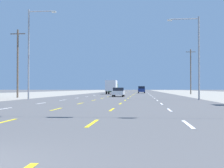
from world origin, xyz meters
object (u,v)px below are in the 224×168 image
object	(u,v)px
sedan_center_turn_nearest	(118,92)
streetlight_left_row_0	(31,48)
sedan_far_left_far	(114,90)
hatchback_far_left_midfar	(111,90)
suv_inner_right_mid	(142,90)
streetlight_right_row_0	(196,52)
box_truck_inner_left_near	(112,86)

from	to	relation	value
sedan_center_turn_nearest	streetlight_left_row_0	xyz separation A→B (m)	(-9.69, -13.18, 5.44)
sedan_far_left_far	streetlight_left_row_0	distance (m)	80.38
hatchback_far_left_midfar	streetlight_left_row_0	bearing A→B (deg)	-92.14
sedan_center_turn_nearest	sedan_far_left_far	bearing A→B (deg)	95.73
suv_inner_right_mid	hatchback_far_left_midfar	xyz separation A→B (m)	(-10.68, 19.28, -0.24)
sedan_center_turn_nearest	streetlight_left_row_0	size ratio (longest dim) A/B	0.41
sedan_center_turn_nearest	streetlight_right_row_0	xyz separation A→B (m)	(9.97, -13.18, 4.79)
sedan_center_turn_nearest	box_truck_inner_left_near	distance (m)	23.31
suv_inner_right_mid	box_truck_inner_left_near	bearing A→B (deg)	-114.33
sedan_far_left_far	streetlight_left_row_0	world-z (taller)	streetlight_left_row_0
suv_inner_right_mid	streetlight_right_row_0	xyz separation A→B (m)	(6.33, -51.67, 4.51)
hatchback_far_left_midfar	streetlight_right_row_0	size ratio (longest dim) A/B	0.40
sedan_center_turn_nearest	hatchback_far_left_midfar	size ratio (longest dim) A/B	1.15
box_truck_inner_left_near	hatchback_far_left_midfar	size ratio (longest dim) A/B	1.85
suv_inner_right_mid	sedan_far_left_far	xyz separation A→B (m)	(-10.36, 28.47, -0.27)
sedan_center_turn_nearest	suv_inner_right_mid	size ratio (longest dim) A/B	0.92
streetlight_left_row_0	sedan_center_turn_nearest	bearing A→B (deg)	53.68
suv_inner_right_mid	streetlight_left_row_0	size ratio (longest dim) A/B	0.45
suv_inner_right_mid	streetlight_left_row_0	world-z (taller)	streetlight_left_row_0
sedan_far_left_far	suv_inner_right_mid	bearing A→B (deg)	-70.00
box_truck_inner_left_near	hatchback_far_left_midfar	bearing A→B (deg)	96.08
box_truck_inner_left_near	suv_inner_right_mid	xyz separation A→B (m)	(6.99, 15.45, -0.81)
sedan_far_left_far	streetlight_left_row_0	xyz separation A→B (m)	(-2.97, -80.14, 5.44)
box_truck_inner_left_near	streetlight_left_row_0	size ratio (longest dim) A/B	0.66
hatchback_far_left_midfar	streetlight_right_row_0	bearing A→B (deg)	-76.52
sedan_center_turn_nearest	streetlight_right_row_0	bearing A→B (deg)	-52.88
hatchback_far_left_midfar	sedan_far_left_far	bearing A→B (deg)	88.02
box_truck_inner_left_near	streetlight_left_row_0	bearing A→B (deg)	-99.93
suv_inner_right_mid	hatchback_far_left_midfar	world-z (taller)	suv_inner_right_mid
box_truck_inner_left_near	streetlight_left_row_0	xyz separation A→B (m)	(-6.34, -36.22, 4.36)
box_truck_inner_left_near	streetlight_right_row_0	xyz separation A→B (m)	(13.32, -36.22, 3.71)
sedan_center_turn_nearest	hatchback_far_left_midfar	bearing A→B (deg)	96.95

